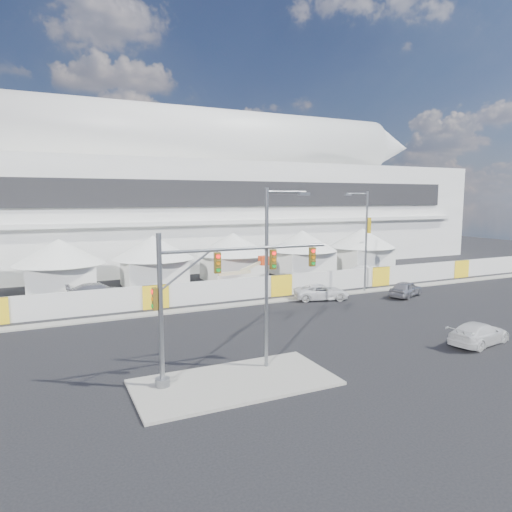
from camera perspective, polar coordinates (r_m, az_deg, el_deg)
name	(u,v)px	position (r m, az deg, el deg)	size (l,w,h in m)	color
ground	(306,349)	(28.83, 6.28, -11.50)	(160.00, 160.00, 0.00)	black
median_island	(235,382)	(23.73, -2.68, -15.48)	(10.00, 5.00, 0.15)	gray
far_curb	(407,287)	(50.40, 18.41, -3.65)	(80.00, 1.20, 0.12)	gray
stadium	(211,197)	(68.73, -5.60, 7.36)	(80.00, 24.80, 21.98)	silver
tent_row	(195,255)	(49.90, -7.66, 0.14)	(53.40, 8.40, 5.40)	silver
hoarding_fence	(281,285)	(43.66, 3.11, -3.67)	(70.00, 0.25, 2.00)	silver
scaffold_tower	(426,217)	(84.62, 20.43, 4.57)	(4.40, 4.40, 12.00)	#595B60
sedan_silver	(406,289)	(45.41, 18.23, -3.92)	(4.40, 1.77, 1.50)	#A3A2A7
pickup_curb	(322,292)	(42.36, 8.20, -4.49)	(5.01, 2.31, 1.39)	white
pickup_near	(479,333)	(32.61, 26.08, -8.69)	(4.88, 1.99, 1.42)	silver
lot_car_a	(367,271)	(55.89, 13.70, -1.83)	(3.95, 1.38, 1.30)	white
lot_car_b	(409,272)	(56.27, 18.54, -1.96)	(3.73, 1.50, 1.27)	black
lot_car_c	(98,292)	(44.05, -19.14, -4.23)	(5.48, 2.23, 1.59)	#A5A5AA
traffic_mast	(200,299)	(22.78, -6.99, -5.38)	(9.54, 0.73, 7.47)	slate
streetlight_median	(271,265)	(24.29, 1.87, -1.18)	(2.67, 0.27, 9.64)	gray
streetlight_curb	(364,234)	(45.85, 13.39, 2.66)	(2.93, 0.66, 9.91)	gray
boom_lift	(230,283)	(45.33, -3.21, -3.39)	(6.67, 1.77, 3.36)	red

